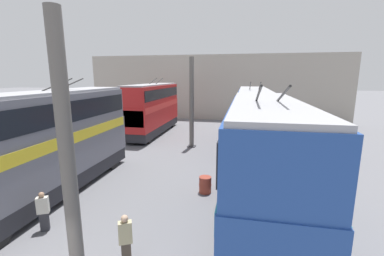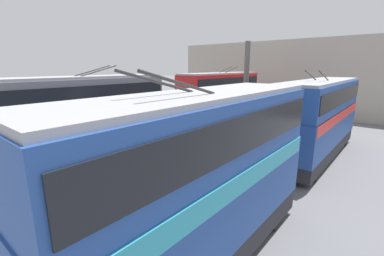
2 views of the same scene
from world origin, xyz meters
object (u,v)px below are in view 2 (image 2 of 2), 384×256
Objects in this scene: bus_right_mid at (221,96)px; person_by_right_row at (41,177)px; person_aisle_foreground at (51,219)px; oil_drum at (199,187)px; bus_right_near at (77,117)px; bus_left_far at (319,114)px; bus_left_near at (201,172)px.

bus_right_mid reaches higher than person_by_right_row.
person_aisle_foreground reaches higher than oil_drum.
bus_right_near is at bearing -174.69° from person_by_right_row.
bus_right_mid is (4.02, 10.12, 0.12)m from bus_left_far.
person_aisle_foreground is at bearing -162.60° from bus_right_mid.
bus_right_mid reaches higher than person_aisle_foreground.
bus_right_near is 6.94× the size of person_by_right_row.
bus_left_near is 0.82× the size of bus_left_far.
bus_left_far is at bearing -111.68° from bus_right_mid.
bus_left_near is at bearing 180.00° from bus_left_far.
bus_left_far is 10.89m from bus_right_mid.
person_by_right_row is 7.30m from oil_drum.
person_aisle_foreground is (-4.05, -5.87, -2.05)m from bus_right_near.
oil_drum is at bearing -42.76° from person_aisle_foreground.
bus_right_mid is 19.74m from person_aisle_foreground.
person_by_right_row is at bearing 148.72° from bus_left_far.
bus_right_near is (1.55, 10.12, 0.07)m from bus_left_near.
bus_left_far is 1.01× the size of bus_right_mid.
bus_right_near is at bearing 102.57° from oil_drum.
person_aisle_foreground is at bearing 120.48° from bus_left_near.
person_aisle_foreground is (-18.74, -5.87, -2.02)m from bus_right_mid.
bus_right_mid is (14.69, -0.00, -0.03)m from bus_right_near.
bus_right_mid reaches higher than bus_left_far.
bus_left_near reaches higher than person_aisle_foreground.
bus_left_far is at bearing -43.47° from bus_right_near.
person_aisle_foreground is 2.05× the size of oil_drum.
bus_right_near reaches higher than person_by_right_row.
bus_left_far is at bearing -0.00° from bus_left_near.
person_aisle_foreground is (-2.50, 4.24, -1.99)m from bus_left_near.
person_by_right_row is 0.91× the size of person_aisle_foreground.
bus_right_near is (-10.67, 10.12, 0.16)m from bus_left_far.
bus_left_near is 0.81× the size of bus_right_near.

